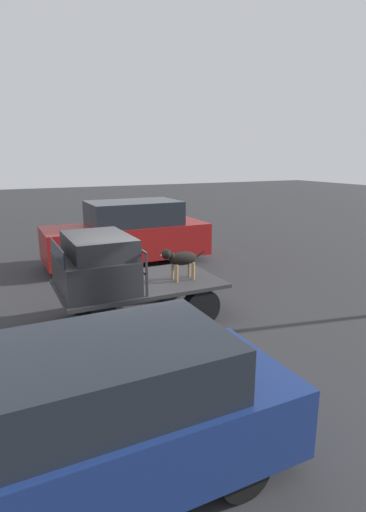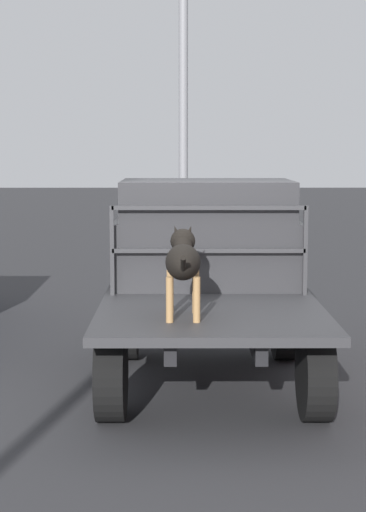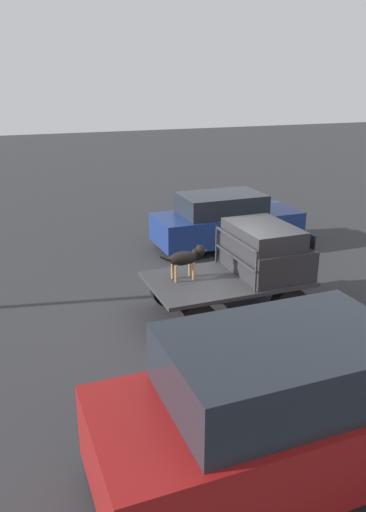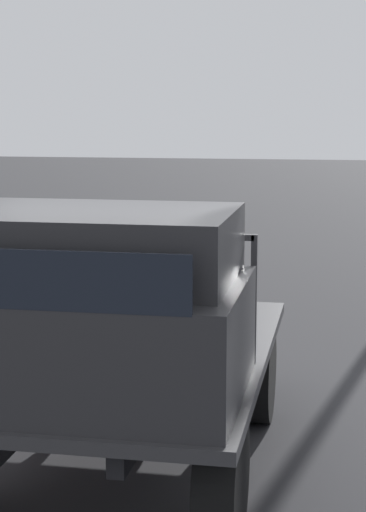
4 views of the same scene
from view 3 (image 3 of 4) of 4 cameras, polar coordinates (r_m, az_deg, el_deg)
ground_plane at (r=11.23m, az=4.90°, el=-6.47°), size 80.00×80.00×0.00m
flatbed_truck at (r=10.98m, az=4.99°, el=-3.64°), size 3.40×2.03×0.85m
truck_cab at (r=11.11m, az=9.36°, el=0.70°), size 1.41×1.91×1.09m
truck_headboard at (r=10.75m, az=5.96°, el=0.55°), size 0.04×1.91×0.87m
dog at (r=10.60m, az=0.40°, el=-0.19°), size 1.06×0.30×0.75m
parked_sedan at (r=15.26m, az=4.90°, el=4.04°), size 4.45×1.76×1.68m
parked_pickup_far at (r=6.74m, az=12.53°, el=-16.54°), size 5.26×2.05×2.06m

